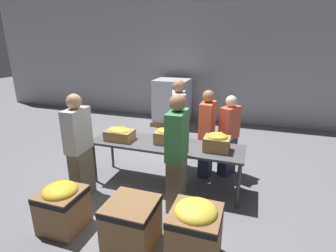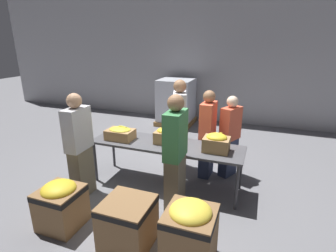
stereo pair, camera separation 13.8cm
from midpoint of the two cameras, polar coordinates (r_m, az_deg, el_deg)
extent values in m
plane|color=slate|center=(4.83, -1.24, -12.57)|extent=(30.00, 30.00, 0.00)
cube|color=#A8A8AD|center=(8.26, 8.92, 14.76)|extent=(16.00, 0.08, 4.00)
cube|color=#4C4C51|center=(4.49, -1.31, -4.12)|extent=(2.62, 0.74, 0.04)
cylinder|color=#38383D|center=(4.94, -16.43, -7.71)|extent=(0.05, 0.05, 0.75)
cylinder|color=#38383D|center=(4.17, 14.04, -12.65)|extent=(0.05, 0.05, 0.75)
cylinder|color=#38383D|center=(5.41, -12.77, -5.10)|extent=(0.05, 0.05, 0.75)
cylinder|color=#38383D|center=(4.71, 14.72, -8.91)|extent=(0.05, 0.05, 0.75)
cube|color=#A37A4C|center=(4.72, -11.29, -1.93)|extent=(0.48, 0.33, 0.18)
ellipsoid|color=gold|center=(4.69, -11.36, -0.86)|extent=(0.39, 0.30, 0.07)
ellipsoid|color=gold|center=(4.71, -10.80, -0.25)|extent=(0.20, 0.07, 0.04)
ellipsoid|color=gold|center=(4.67, -10.34, -0.58)|extent=(0.16, 0.18, 0.05)
ellipsoid|color=gold|center=(4.68, -11.41, -0.73)|extent=(0.13, 0.14, 0.04)
cube|color=#A37A4C|center=(4.48, -0.99, -2.45)|extent=(0.41, 0.33, 0.21)
ellipsoid|color=gold|center=(4.44, -1.00, -1.11)|extent=(0.37, 0.26, 0.11)
ellipsoid|color=gold|center=(4.53, -1.41, -0.09)|extent=(0.14, 0.18, 0.05)
ellipsoid|color=gold|center=(4.42, -0.22, -0.92)|extent=(0.17, 0.06, 0.04)
ellipsoid|color=gold|center=(4.41, -1.02, -0.68)|extent=(0.12, 0.16, 0.05)
cube|color=#A37A4C|center=(4.24, 9.65, -3.86)|extent=(0.41, 0.31, 0.23)
ellipsoid|color=yellow|center=(4.19, 9.74, -2.31)|extent=(0.32, 0.28, 0.13)
ellipsoid|color=yellow|center=(4.13, 9.15, -2.15)|extent=(0.22, 0.15, 0.05)
ellipsoid|color=yellow|center=(4.27, 10.02, -1.61)|extent=(0.14, 0.20, 0.04)
ellipsoid|color=yellow|center=(4.17, 8.96, -1.82)|extent=(0.13, 0.15, 0.04)
cube|color=#2D3856|center=(5.03, 7.40, -6.41)|extent=(0.22, 0.38, 0.78)
cube|color=#EA5B3D|center=(4.78, 7.75, 1.36)|extent=(0.24, 0.45, 0.64)
sphere|color=#896042|center=(4.68, 7.97, 6.42)|extent=(0.22, 0.22, 0.22)
cube|color=#6B604C|center=(4.57, -19.01, -9.72)|extent=(0.22, 0.40, 0.82)
cube|color=#B2B2B7|center=(4.29, -20.03, -0.86)|extent=(0.24, 0.47, 0.67)
sphere|color=tan|center=(4.17, -20.70, 5.03)|extent=(0.23, 0.23, 0.23)
cube|color=#2D3856|center=(5.14, 12.00, -6.44)|extent=(0.33, 0.40, 0.73)
cube|color=#EA5B3D|center=(4.90, 12.51, 0.67)|extent=(0.37, 0.46, 0.60)
sphere|color=beige|center=(4.79, 12.84, 5.28)|extent=(0.21, 0.21, 0.21)
cube|color=#6B604C|center=(4.05, 0.89, -12.24)|extent=(0.23, 0.41, 0.84)
cube|color=#387A47|center=(3.72, 0.95, -1.97)|extent=(0.25, 0.48, 0.70)
sphere|color=#896042|center=(3.58, 0.99, 5.06)|extent=(0.24, 0.24, 0.24)
cube|color=#6B604C|center=(5.21, 1.45, -4.94)|extent=(0.33, 0.45, 0.85)
cube|color=#B2B2B7|center=(4.96, 1.52, 3.32)|extent=(0.37, 0.53, 0.70)
sphere|color=#896042|center=(4.86, 1.57, 8.69)|extent=(0.24, 0.24, 0.24)
cube|color=olive|center=(4.02, -22.85, -16.45)|extent=(0.54, 0.54, 0.57)
cube|color=black|center=(3.90, -23.27, -13.67)|extent=(0.54, 0.54, 0.07)
ellipsoid|color=gold|center=(3.87, -23.39, -12.86)|extent=(0.46, 0.46, 0.19)
cube|color=olive|center=(3.49, -9.09, -20.38)|extent=(0.59, 0.59, 0.62)
cube|color=black|center=(3.34, -9.32, -16.97)|extent=(0.60, 0.60, 0.07)
cube|color=olive|center=(3.25, 4.54, -22.95)|extent=(0.56, 0.56, 0.68)
cube|color=black|center=(3.07, 4.68, -18.98)|extent=(0.56, 0.56, 0.07)
ellipsoid|color=yellow|center=(3.03, 4.72, -18.00)|extent=(0.48, 0.48, 0.20)
cube|color=olive|center=(8.15, 0.45, 1.06)|extent=(1.07, 1.07, 0.13)
cube|color=silver|center=(7.97, 0.46, 5.74)|extent=(0.99, 0.99, 1.23)
camera|label=1|loc=(0.07, -90.89, -0.29)|focal=28.00mm
camera|label=2|loc=(0.07, 89.11, 0.29)|focal=28.00mm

